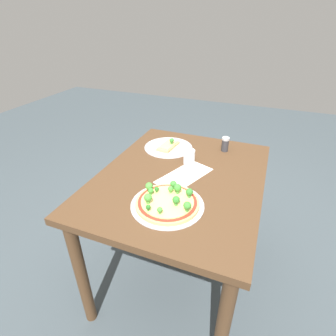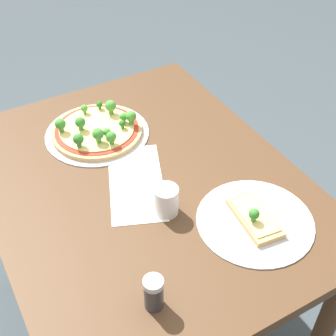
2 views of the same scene
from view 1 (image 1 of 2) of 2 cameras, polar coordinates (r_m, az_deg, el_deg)
name	(u,v)px [view 1 (image 1 of 2)]	position (r m, az deg, el deg)	size (l,w,h in m)	color
ground_plane	(178,271)	(1.91, 2.20, -21.49)	(8.00, 8.00, 0.00)	#3D474C
dining_table	(180,192)	(1.45, 2.70, -5.32)	(1.06, 0.84, 0.77)	#4C331E
pizza_tray_whole	(168,202)	(1.17, -0.11, -7.33)	(0.33, 0.33, 0.07)	#B7B7BC
pizza_tray_slice	(168,146)	(1.67, 0.10, 4.72)	(0.30, 0.30, 0.06)	#B7B7BC
drinking_cup	(188,157)	(1.48, 4.43, 2.51)	(0.06, 0.06, 0.08)	white
condiment_shaker	(225,144)	(1.65, 12.34, 5.10)	(0.05, 0.05, 0.09)	#333338
paper_menu	(185,175)	(1.38, 3.63, -1.59)	(0.32, 0.15, 0.00)	white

